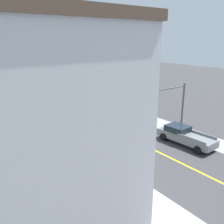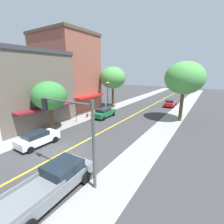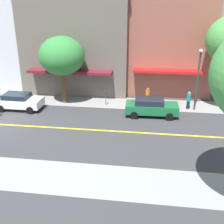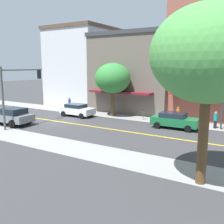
% 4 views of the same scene
% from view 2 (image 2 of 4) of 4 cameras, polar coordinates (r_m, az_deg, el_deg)
% --- Properties ---
extents(ground_plane, '(140.00, 140.00, 0.00)m').
position_cam_2_polar(ground_plane, '(15.68, -18.61, -14.50)').
color(ground_plane, '#38383A').
extents(sidewalk_left, '(3.13, 126.00, 0.01)m').
position_cam_2_polar(sidewalk_left, '(20.57, -29.76, -8.54)').
color(sidewalk_left, gray).
rests_on(sidewalk_left, ground).
extents(sidewalk_right, '(3.13, 126.00, 0.01)m').
position_cam_2_polar(sidewalk_right, '(12.10, 2.12, -23.30)').
color(sidewalk_right, gray).
rests_on(sidewalk_right, ground).
extents(road_centerline_stripe, '(0.20, 126.00, 0.00)m').
position_cam_2_polar(road_centerline_stripe, '(15.68, -18.61, -14.50)').
color(road_centerline_stripe, yellow).
rests_on(road_centerline_stripe, ground).
extents(corner_shop_building, '(13.44, 11.18, 10.18)m').
position_cam_2_polar(corner_shop_building, '(27.49, -30.91, 7.78)').
color(corner_shop_building, '#665B51').
rests_on(corner_shop_building, ground).
extents(pale_office_building, '(11.85, 9.00, 14.21)m').
position_cam_2_polar(pale_office_building, '(32.68, -16.27, 13.60)').
color(pale_office_building, '#935142').
rests_on(pale_office_building, ground).
extents(street_tree_left_near, '(4.18, 4.18, 6.29)m').
position_cam_2_polar(street_tree_left_near, '(20.77, -21.83, 5.46)').
color(street_tree_left_near, brown).
rests_on(street_tree_left_near, ground).
extents(street_tree_right_corner, '(5.08, 5.08, 8.28)m').
position_cam_2_polar(street_tree_right_corner, '(32.02, 0.29, 12.33)').
color(street_tree_right_corner, brown).
rests_on(street_tree_right_corner, ground).
extents(street_tree_left_far, '(5.54, 5.54, 8.82)m').
position_cam_2_polar(street_tree_left_far, '(25.34, 24.88, 11.13)').
color(street_tree_left_far, brown).
rests_on(street_tree_left_far, ground).
extents(fire_hydrant, '(0.44, 0.24, 0.73)m').
position_cam_2_polar(fire_hydrant, '(20.03, -27.94, -7.81)').
color(fire_hydrant, silver).
rests_on(fire_hydrant, ground).
extents(parking_meter, '(0.12, 0.18, 1.26)m').
position_cam_2_polar(parking_meter, '(23.95, -12.88, -1.67)').
color(parking_meter, '#4C4C51').
rests_on(parking_meter, ground).
extents(traffic_light_mast, '(5.04, 0.32, 5.88)m').
position_cam_2_polar(traffic_light_mast, '(10.50, -13.60, -4.86)').
color(traffic_light_mast, '#474C47').
rests_on(traffic_light_mast, ground).
extents(street_lamp, '(0.70, 0.36, 5.43)m').
position_cam_2_polar(street_lamp, '(29.42, -1.55, 6.91)').
color(street_lamp, '#38383D').
rests_on(street_lamp, ground).
extents(red_sedan_right_curb, '(2.17, 4.82, 1.45)m').
position_cam_2_polar(red_sedan_right_curb, '(36.16, 20.50, 3.18)').
color(red_sedan_right_curb, red).
rests_on(red_sedan_right_curb, ground).
extents(green_sedan_left_curb, '(2.13, 4.48, 1.53)m').
position_cam_2_polar(green_sedan_left_curb, '(25.75, -2.92, -0.22)').
color(green_sedan_left_curb, '#196638').
rests_on(green_sedan_left_curb, ground).
extents(white_sedan_left_curb, '(2.11, 4.15, 1.48)m').
position_cam_2_polar(white_sedan_left_curb, '(17.95, -25.51, -8.59)').
color(white_sedan_left_curb, silver).
rests_on(white_sedan_left_curb, ground).
extents(grey_pickup_truck, '(2.59, 6.12, 1.73)m').
position_cam_2_polar(grey_pickup_truck, '(11.08, -20.90, -22.82)').
color(grey_pickup_truck, slate).
rests_on(grey_pickup_truck, ground).
extents(pedestrian_orange_shirt, '(0.36, 0.36, 1.77)m').
position_cam_2_polar(pedestrian_orange_shirt, '(26.78, -7.30, 0.54)').
color(pedestrian_orange_shirt, '#33384C').
rests_on(pedestrian_orange_shirt, ground).
extents(pedestrian_teal_shirt, '(0.38, 0.38, 1.64)m').
position_cam_2_polar(pedestrian_teal_shirt, '(29.53, -2.35, 1.83)').
color(pedestrian_teal_shirt, black).
rests_on(pedestrian_teal_shirt, ground).
extents(small_dog, '(0.59, 0.79, 0.61)m').
position_cam_2_polar(small_dog, '(26.25, -9.04, -1.01)').
color(small_dog, black).
rests_on(small_dog, ground).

